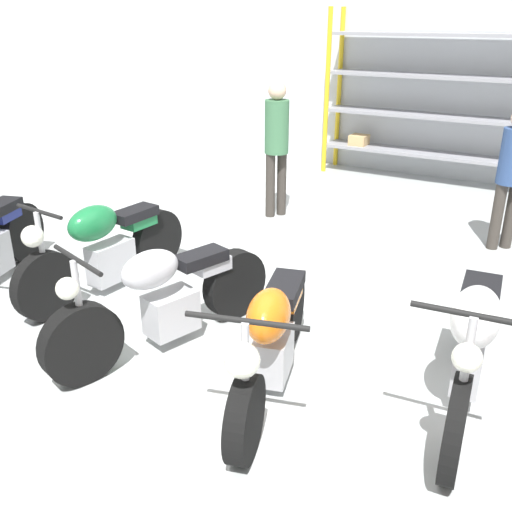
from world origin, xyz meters
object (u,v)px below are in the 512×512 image
shelving_rack (481,101)px  motorcycle_green (105,247)px  motorcycle_silver (165,299)px  motorcycle_white (471,342)px  person_browsing (277,138)px  motorcycle_orange (271,337)px  person_near_rack (512,169)px

shelving_rack → motorcycle_green: size_ratio=2.36×
motorcycle_silver → motorcycle_white: 2.38m
motorcycle_green → person_browsing: size_ratio=1.15×
shelving_rack → motorcycle_white: (1.10, -5.95, -0.84)m
shelving_rack → motorcycle_orange: shelving_rack is taller
motorcycle_silver → motorcycle_white: bearing=116.7°
motorcycle_orange → person_browsing: 4.08m
motorcycle_silver → shelving_rack: bearing=-173.8°
motorcycle_white → person_browsing: person_browsing is taller
motorcycle_white → shelving_rack: bearing=-175.0°
shelving_rack → motorcycle_orange: size_ratio=2.42×
motorcycle_green → motorcycle_silver: size_ratio=0.99×
person_browsing → person_near_rack: 2.92m
person_near_rack → motorcycle_white: bearing=142.1°
motorcycle_white → motorcycle_green: bearing=-97.9°
shelving_rack → motorcycle_white: shelving_rack is taller
motorcycle_orange → motorcycle_green: bearing=-121.6°
motorcycle_green → person_browsing: (0.36, 2.94, 0.61)m
motorcycle_white → person_near_rack: (-0.25, 3.35, 0.44)m
motorcycle_orange → person_near_rack: person_near_rack is taller
motorcycle_green → motorcycle_white: motorcycle_white is taller
motorcycle_silver → motorcycle_orange: motorcycle_silver is taller
motorcycle_silver → motorcycle_white: size_ratio=0.99×
shelving_rack → motorcycle_silver: bearing=-101.1°
person_browsing → person_near_rack: (2.91, 0.27, -0.11)m
motorcycle_green → motorcycle_orange: size_ratio=1.03×
person_browsing → shelving_rack: bearing=-94.3°
motorcycle_green → motorcycle_white: (3.52, -0.15, 0.06)m
motorcycle_green → motorcycle_silver: (1.17, -0.53, -0.04)m
person_browsing → person_near_rack: person_browsing is taller
motorcycle_green → motorcycle_orange: motorcycle_green is taller
motorcycle_white → motorcycle_orange: bearing=-74.7°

